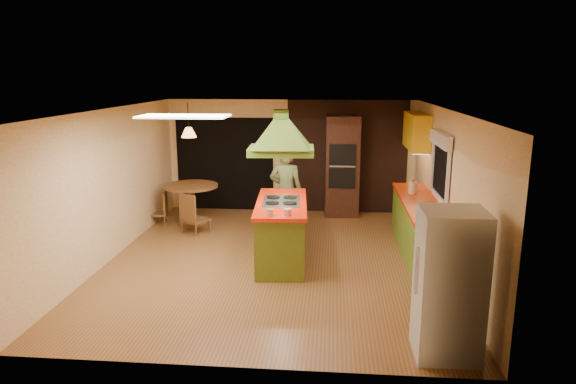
# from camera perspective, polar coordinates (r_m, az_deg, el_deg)

# --- Properties ---
(ground) EXTENTS (6.50, 6.50, 0.00)m
(ground) POSITION_cam_1_polar(r_m,az_deg,el_deg) (8.69, -1.47, -7.55)
(ground) COLOR brown
(ground) RESTS_ON ground
(room_walls) EXTENTS (5.50, 6.50, 6.50)m
(room_walls) POSITION_cam_1_polar(r_m,az_deg,el_deg) (8.33, -1.52, 0.52)
(room_walls) COLOR #F9E1B2
(room_walls) RESTS_ON ground
(ceiling_plane) EXTENTS (6.50, 6.50, 0.00)m
(ceiling_plane) POSITION_cam_1_polar(r_m,az_deg,el_deg) (8.15, -1.57, 9.13)
(ceiling_plane) COLOR silver
(ceiling_plane) RESTS_ON room_walls
(brick_panel) EXTENTS (2.64, 0.03, 2.50)m
(brick_panel) POSITION_cam_1_polar(r_m,az_deg,el_deg) (11.46, 6.57, 3.88)
(brick_panel) COLOR #381E14
(brick_panel) RESTS_ON ground
(nook_opening) EXTENTS (2.20, 0.03, 2.10)m
(nook_opening) POSITION_cam_1_polar(r_m,az_deg,el_deg) (11.74, -7.01, 3.10)
(nook_opening) COLOR black
(nook_opening) RESTS_ON ground
(right_counter) EXTENTS (0.62, 3.05, 0.92)m
(right_counter) POSITION_cam_1_polar(r_m,az_deg,el_deg) (9.19, 14.36, -3.78)
(right_counter) COLOR olive
(right_counter) RESTS_ON ground
(upper_cabinets) EXTENTS (0.34, 1.40, 0.70)m
(upper_cabinets) POSITION_cam_1_polar(r_m,az_deg,el_deg) (10.47, 14.09, 6.58)
(upper_cabinets) COLOR yellow
(upper_cabinets) RESTS_ON room_walls
(window_right) EXTENTS (0.12, 1.35, 1.06)m
(window_right) POSITION_cam_1_polar(r_m,az_deg,el_deg) (8.76, 16.63, 4.06)
(window_right) COLOR black
(window_right) RESTS_ON room_walls
(fluor_panel) EXTENTS (1.20, 0.60, 0.03)m
(fluor_panel) POSITION_cam_1_polar(r_m,az_deg,el_deg) (7.20, -11.51, 8.24)
(fluor_panel) COLOR white
(fluor_panel) RESTS_ON ceiling_plane
(kitchen_island) EXTENTS (0.95, 2.08, 1.02)m
(kitchen_island) POSITION_cam_1_polar(r_m,az_deg,el_deg) (8.53, -0.73, -4.33)
(kitchen_island) COLOR #616D1B
(kitchen_island) RESTS_ON ground
(range_hood) EXTENTS (1.08, 0.80, 0.79)m
(range_hood) POSITION_cam_1_polar(r_m,az_deg,el_deg) (8.18, -0.77, 7.39)
(range_hood) COLOR #52741D
(range_hood) RESTS_ON ceiling_plane
(man) EXTENTS (0.68, 0.49, 1.74)m
(man) POSITION_cam_1_polar(r_m,az_deg,el_deg) (9.75, -0.23, 0.07)
(man) COLOR #505D31
(man) RESTS_ON ground
(refrigerator) EXTENTS (0.69, 0.65, 1.66)m
(refrigerator) POSITION_cam_1_polar(r_m,az_deg,el_deg) (5.91, 17.48, -9.73)
(refrigerator) COLOR silver
(refrigerator) RESTS_ON ground
(wall_oven) EXTENTS (0.76, 0.64, 2.18)m
(wall_oven) POSITION_cam_1_polar(r_m,az_deg,el_deg) (11.20, 6.01, 2.86)
(wall_oven) COLOR #482317
(wall_oven) RESTS_ON ground
(dining_table) EXTENTS (1.10, 1.10, 0.82)m
(dining_table) POSITION_cam_1_polar(r_m,az_deg,el_deg) (10.80, -10.66, -0.45)
(dining_table) COLOR brown
(dining_table) RESTS_ON ground
(chair_left) EXTENTS (0.42, 0.42, 0.66)m
(chair_left) POSITION_cam_1_polar(r_m,az_deg,el_deg) (10.98, -14.27, -1.75)
(chair_left) COLOR brown
(chair_left) RESTS_ON ground
(chair_near) EXTENTS (0.61, 0.61, 0.81)m
(chair_near) POSITION_cam_1_polar(r_m,az_deg,el_deg) (10.17, -10.24, -2.27)
(chair_near) COLOR brown
(chair_near) RESTS_ON ground
(pendant_lamp) EXTENTS (0.38, 0.38, 0.20)m
(pendant_lamp) POSITION_cam_1_polar(r_m,az_deg,el_deg) (10.58, -10.96, 6.53)
(pendant_lamp) COLOR #FF9E3F
(pendant_lamp) RESTS_ON ceiling_plane
(canister_large) EXTENTS (0.19, 0.19, 0.22)m
(canister_large) POSITION_cam_1_polar(r_m,az_deg,el_deg) (9.60, 13.70, 0.48)
(canister_large) COLOR beige
(canister_large) RESTS_ON right_counter
(canister_medium) EXTENTS (0.15, 0.15, 0.18)m
(canister_medium) POSITION_cam_1_polar(r_m,az_deg,el_deg) (9.67, 13.64, 0.45)
(canister_medium) COLOR beige
(canister_medium) RESTS_ON right_counter
(canister_small) EXTENTS (0.12, 0.12, 0.15)m
(canister_small) POSITION_cam_1_polar(r_m,az_deg,el_deg) (9.62, 13.68, 0.28)
(canister_small) COLOR beige
(canister_small) RESTS_ON right_counter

